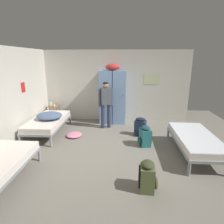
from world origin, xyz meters
The scene contains 14 objects.
ground_plane centered at (0.00, 0.00, 0.00)m, with size 8.19×8.19×0.00m, color slate.
room_backdrop centered at (-1.27, 1.31, 1.27)m, with size 5.24×5.15×2.53m.
locker_bank centered at (-0.10, 2.26, 0.97)m, with size 0.90×0.55×2.07m.
shelf_unit centered at (-2.26, 2.22, 0.35)m, with size 0.38×0.30×0.57m.
bed_right centered at (2.01, -0.02, 0.38)m, with size 0.90×1.90×0.49m.
bed_left_rear centered at (-2.01, 1.07, 0.38)m, with size 0.90×1.90×0.49m.
bedding_heap centered at (-1.92, 1.00, 0.59)m, with size 0.75×0.66×0.21m.
person_traveler centered at (-0.29, 1.68, 0.92)m, with size 0.46×0.30×1.53m.
water_bottle centered at (-2.34, 2.24, 0.67)m, with size 0.07×0.07×0.22m.
lotion_bottle centered at (-2.19, 2.18, 0.63)m, with size 0.05×0.05×0.14m.
backpack_navy centered at (0.80, 1.09, 0.26)m, with size 0.38×0.39×0.55m.
backpack_olive centered at (0.72, -1.40, 0.26)m, with size 0.35×0.33×0.55m.
backpack_teal centered at (0.86, 0.39, 0.26)m, with size 0.38×0.37×0.55m.
clothes_pile_pink centered at (-1.17, 0.89, 0.05)m, with size 0.46×0.49×0.09m.
Camera 1 is at (0.27, -4.30, 2.24)m, focal length 30.49 mm.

